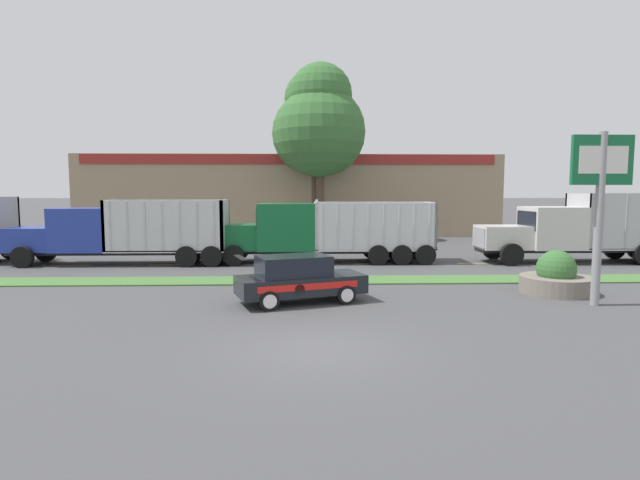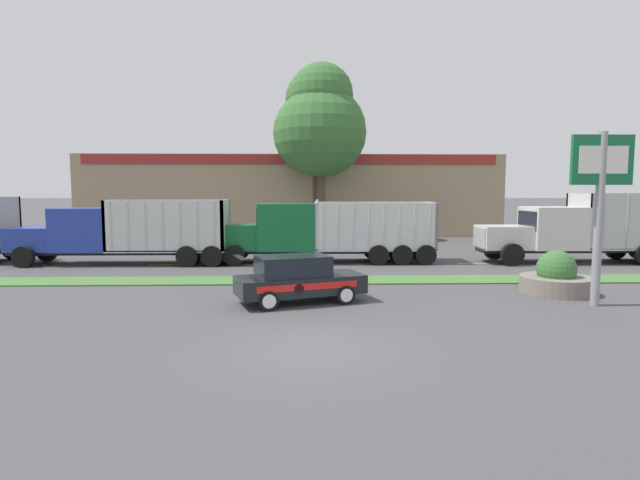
{
  "view_description": "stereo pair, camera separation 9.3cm",
  "coord_description": "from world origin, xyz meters",
  "px_view_note": "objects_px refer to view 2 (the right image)",
  "views": [
    {
      "loc": [
        -0.33,
        -11.69,
        3.77
      ],
      "look_at": [
        0.36,
        9.65,
        1.71
      ],
      "focal_mm": 28.0,
      "sensor_mm": 36.0,
      "label": 1
    },
    {
      "loc": [
        -0.24,
        -11.69,
        3.77
      ],
      "look_at": [
        0.36,
        9.65,
        1.71
      ],
      "focal_mm": 28.0,
      "sensor_mm": 36.0,
      "label": 2
    }
  ],
  "objects_px": {
    "rally_car": "(298,279)",
    "traffic_cone": "(289,282)",
    "dump_truck_mid": "(305,232)",
    "stone_planter": "(556,279)",
    "dump_truck_trail": "(574,232)",
    "store_sign_post": "(601,187)",
    "dump_truck_lead": "(105,234)"
  },
  "relations": [
    {
      "from": "rally_car",
      "to": "traffic_cone",
      "type": "xyz_separation_m",
      "value": [
        -0.38,
        1.92,
        -0.47
      ]
    },
    {
      "from": "dump_truck_mid",
      "to": "traffic_cone",
      "type": "height_order",
      "value": "dump_truck_mid"
    },
    {
      "from": "stone_planter",
      "to": "dump_truck_mid",
      "type": "bearing_deg",
      "value": 137.42
    },
    {
      "from": "dump_truck_trail",
      "to": "store_sign_post",
      "type": "distance_m",
      "value": 11.37
    },
    {
      "from": "dump_truck_lead",
      "to": "stone_planter",
      "type": "height_order",
      "value": "dump_truck_lead"
    },
    {
      "from": "dump_truck_mid",
      "to": "rally_car",
      "type": "relative_size",
      "value": 2.54
    },
    {
      "from": "dump_truck_trail",
      "to": "dump_truck_mid",
      "type": "bearing_deg",
      "value": 178.0
    },
    {
      "from": "store_sign_post",
      "to": "stone_planter",
      "type": "height_order",
      "value": "store_sign_post"
    },
    {
      "from": "dump_truck_mid",
      "to": "rally_car",
      "type": "height_order",
      "value": "dump_truck_mid"
    },
    {
      "from": "rally_car",
      "to": "stone_planter",
      "type": "xyz_separation_m",
      "value": [
        9.59,
        1.28,
        -0.27
      ]
    },
    {
      "from": "dump_truck_trail",
      "to": "stone_planter",
      "type": "height_order",
      "value": "dump_truck_trail"
    },
    {
      "from": "dump_truck_lead",
      "to": "store_sign_post",
      "type": "bearing_deg",
      "value": -26.72
    },
    {
      "from": "store_sign_post",
      "to": "traffic_cone",
      "type": "bearing_deg",
      "value": 165.58
    },
    {
      "from": "dump_truck_mid",
      "to": "dump_truck_trail",
      "type": "bearing_deg",
      "value": -2.0
    },
    {
      "from": "dump_truck_mid",
      "to": "dump_truck_trail",
      "type": "distance_m",
      "value": 14.37
    },
    {
      "from": "dump_truck_trail",
      "to": "store_sign_post",
      "type": "xyz_separation_m",
      "value": [
        -4.7,
        -10.09,
        2.31
      ]
    },
    {
      "from": "store_sign_post",
      "to": "dump_truck_lead",
      "type": "bearing_deg",
      "value": 153.28
    },
    {
      "from": "dump_truck_trail",
      "to": "store_sign_post",
      "type": "relative_size",
      "value": 2.02
    },
    {
      "from": "dump_truck_lead",
      "to": "traffic_cone",
      "type": "height_order",
      "value": "dump_truck_lead"
    },
    {
      "from": "dump_truck_trail",
      "to": "traffic_cone",
      "type": "xyz_separation_m",
      "value": [
        -14.98,
        -7.45,
        -1.26
      ]
    },
    {
      "from": "dump_truck_trail",
      "to": "rally_car",
      "type": "height_order",
      "value": "dump_truck_trail"
    },
    {
      "from": "stone_planter",
      "to": "store_sign_post",
      "type": "bearing_deg",
      "value": -81.29
    },
    {
      "from": "dump_truck_lead",
      "to": "store_sign_post",
      "type": "height_order",
      "value": "store_sign_post"
    },
    {
      "from": "dump_truck_lead",
      "to": "dump_truck_trail",
      "type": "bearing_deg",
      "value": -0.08
    },
    {
      "from": "rally_car",
      "to": "dump_truck_lead",
      "type": "bearing_deg",
      "value": 137.37
    },
    {
      "from": "store_sign_post",
      "to": "dump_truck_trail",
      "type": "bearing_deg",
      "value": 65.03
    },
    {
      "from": "store_sign_post",
      "to": "traffic_cone",
      "type": "relative_size",
      "value": 7.83
    },
    {
      "from": "dump_truck_trail",
      "to": "rally_car",
      "type": "relative_size",
      "value": 2.5
    },
    {
      "from": "dump_truck_lead",
      "to": "dump_truck_trail",
      "type": "xyz_separation_m",
      "value": [
        24.82,
        -0.03,
        0.05
      ]
    },
    {
      "from": "dump_truck_mid",
      "to": "stone_planter",
      "type": "relative_size",
      "value": 4.58
    },
    {
      "from": "dump_truck_trail",
      "to": "traffic_cone",
      "type": "bearing_deg",
      "value": -153.56
    },
    {
      "from": "dump_truck_lead",
      "to": "traffic_cone",
      "type": "bearing_deg",
      "value": -37.27
    }
  ]
}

